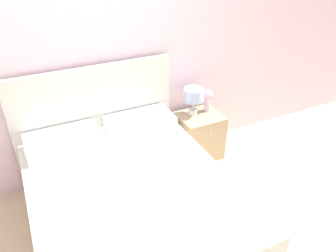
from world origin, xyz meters
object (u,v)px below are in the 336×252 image
nightstand (199,135)px  flower_vase (208,98)px  table_lamp (194,96)px  bed (129,200)px

nightstand → flower_vase: 0.44m
nightstand → table_lamp: size_ratio=1.73×
nightstand → flower_vase: (0.13, 0.07, 0.42)m
nightstand → table_lamp: (-0.06, 0.06, 0.48)m
table_lamp → flower_vase: bearing=0.9°
bed → flower_vase: 1.47m
bed → nightstand: bearing=31.8°
bed → nightstand: bed is taller
bed → flower_vase: (1.21, 0.74, 0.38)m
bed → flower_vase: bed is taller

